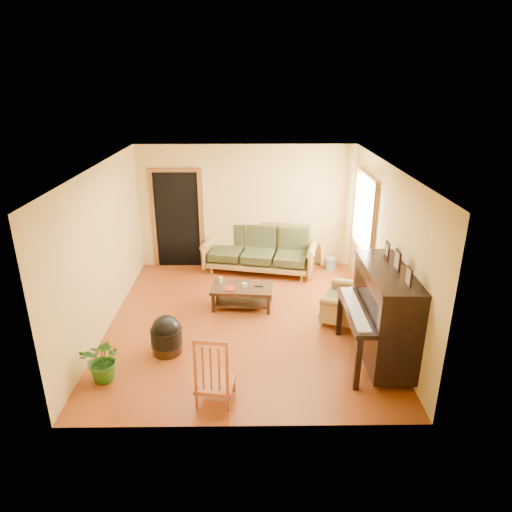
{
  "coord_description": "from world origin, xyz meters",
  "views": [
    {
      "loc": [
        0.1,
        -6.78,
        3.84
      ],
      "look_at": [
        0.18,
        0.2,
        1.1
      ],
      "focal_mm": 32.0,
      "sensor_mm": 36.0,
      "label": 1
    }
  ],
  "objects_px": {
    "coffee_table": "(242,297)",
    "ceramic_crock": "(331,264)",
    "sofa": "(259,250)",
    "red_chair": "(215,367)",
    "piano": "(387,316)",
    "footstool": "(167,339)",
    "armchair": "(345,297)",
    "potted_plant": "(104,360)"
  },
  "relations": [
    {
      "from": "sofa",
      "to": "red_chair",
      "type": "bearing_deg",
      "value": -86.12
    },
    {
      "from": "ceramic_crock",
      "to": "red_chair",
      "type": "bearing_deg",
      "value": -117.2
    },
    {
      "from": "sofa",
      "to": "footstool",
      "type": "relative_size",
      "value": 4.88
    },
    {
      "from": "armchair",
      "to": "footstool",
      "type": "distance_m",
      "value": 2.98
    },
    {
      "from": "red_chair",
      "to": "ceramic_crock",
      "type": "bearing_deg",
      "value": 71.75
    },
    {
      "from": "potted_plant",
      "to": "armchair",
      "type": "bearing_deg",
      "value": 24.3
    },
    {
      "from": "coffee_table",
      "to": "potted_plant",
      "type": "relative_size",
      "value": 1.73
    },
    {
      "from": "piano",
      "to": "armchair",
      "type": "bearing_deg",
      "value": 107.34
    },
    {
      "from": "coffee_table",
      "to": "piano",
      "type": "xyz_separation_m",
      "value": [
        2.07,
        -1.65,
        0.51
      ]
    },
    {
      "from": "armchair",
      "to": "sofa",
      "type": "bearing_deg",
      "value": 146.34
    },
    {
      "from": "red_chair",
      "to": "piano",
      "type": "bearing_deg",
      "value": 29.16
    },
    {
      "from": "sofa",
      "to": "piano",
      "type": "bearing_deg",
      "value": -49.53
    },
    {
      "from": "footstool",
      "to": "ceramic_crock",
      "type": "height_order",
      "value": "footstool"
    },
    {
      "from": "armchair",
      "to": "piano",
      "type": "height_order",
      "value": "piano"
    },
    {
      "from": "footstool",
      "to": "red_chair",
      "type": "bearing_deg",
      "value": -53.71
    },
    {
      "from": "sofa",
      "to": "piano",
      "type": "distance_m",
      "value": 3.71
    },
    {
      "from": "footstool",
      "to": "ceramic_crock",
      "type": "xyz_separation_m",
      "value": [
        2.97,
        3.11,
        -0.09
      ]
    },
    {
      "from": "red_chair",
      "to": "armchair",
      "type": "bearing_deg",
      "value": 54.12
    },
    {
      "from": "piano",
      "to": "red_chair",
      "type": "bearing_deg",
      "value": -159.13
    },
    {
      "from": "sofa",
      "to": "red_chair",
      "type": "height_order",
      "value": "red_chair"
    },
    {
      "from": "coffee_table",
      "to": "piano",
      "type": "relative_size",
      "value": 0.67
    },
    {
      "from": "coffee_table",
      "to": "armchair",
      "type": "bearing_deg",
      "value": -16.09
    },
    {
      "from": "coffee_table",
      "to": "red_chair",
      "type": "xyz_separation_m",
      "value": [
        -0.29,
        -2.52,
        0.3
      ]
    },
    {
      "from": "piano",
      "to": "red_chair",
      "type": "relative_size",
      "value": 1.63
    },
    {
      "from": "coffee_table",
      "to": "armchair",
      "type": "relative_size",
      "value": 1.27
    },
    {
      "from": "red_chair",
      "to": "potted_plant",
      "type": "bearing_deg",
      "value": 173.19
    },
    {
      "from": "coffee_table",
      "to": "ceramic_crock",
      "type": "xyz_separation_m",
      "value": [
        1.87,
        1.69,
        -0.07
      ]
    },
    {
      "from": "armchair",
      "to": "red_chair",
      "type": "distance_m",
      "value": 2.86
    },
    {
      "from": "coffee_table",
      "to": "armchair",
      "type": "distance_m",
      "value": 1.81
    },
    {
      "from": "sofa",
      "to": "potted_plant",
      "type": "height_order",
      "value": "sofa"
    },
    {
      "from": "coffee_table",
      "to": "footstool",
      "type": "bearing_deg",
      "value": -127.63
    },
    {
      "from": "sofa",
      "to": "piano",
      "type": "relative_size",
      "value": 1.42
    },
    {
      "from": "red_chair",
      "to": "potted_plant",
      "type": "distance_m",
      "value": 1.59
    },
    {
      "from": "ceramic_crock",
      "to": "armchair",
      "type": "bearing_deg",
      "value": -93.88
    },
    {
      "from": "sofa",
      "to": "armchair",
      "type": "height_order",
      "value": "sofa"
    },
    {
      "from": "coffee_table",
      "to": "armchair",
      "type": "xyz_separation_m",
      "value": [
        1.72,
        -0.5,
        0.23
      ]
    },
    {
      "from": "coffee_table",
      "to": "footstool",
      "type": "height_order",
      "value": "footstool"
    },
    {
      "from": "red_chair",
      "to": "coffee_table",
      "type": "bearing_deg",
      "value": 92.29
    },
    {
      "from": "potted_plant",
      "to": "sofa",
      "type": "bearing_deg",
      "value": 59.98
    },
    {
      "from": "coffee_table",
      "to": "ceramic_crock",
      "type": "relative_size",
      "value": 4.13
    },
    {
      "from": "sofa",
      "to": "red_chair",
      "type": "distance_m",
      "value": 4.18
    },
    {
      "from": "red_chair",
      "to": "potted_plant",
      "type": "relative_size",
      "value": 1.58
    }
  ]
}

